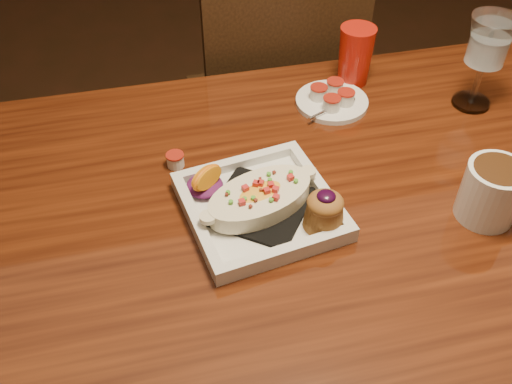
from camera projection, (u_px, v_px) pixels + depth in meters
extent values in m
cube|color=#5F260D|center=(363.00, 205.00, 1.02)|extent=(1.50, 0.90, 0.04)
cylinder|color=black|center=(38.00, 252.00, 1.43)|extent=(0.07, 0.07, 0.71)
cube|color=black|center=(267.00, 110.00, 1.70)|extent=(0.42, 0.42, 0.04)
cylinder|color=black|center=(301.00, 128.00, 2.01)|extent=(0.04, 0.04, 0.45)
cylinder|color=black|center=(206.00, 142.00, 1.95)|extent=(0.04, 0.04, 0.45)
cylinder|color=black|center=(332.00, 193.00, 1.77)|extent=(0.04, 0.04, 0.45)
cylinder|color=black|center=(224.00, 211.00, 1.71)|extent=(0.04, 0.04, 0.45)
cube|color=black|center=(286.00, 70.00, 1.40)|extent=(0.40, 0.03, 0.46)
cube|color=silver|center=(260.00, 210.00, 0.97)|extent=(0.28, 0.28, 0.01)
cube|color=black|center=(260.00, 206.00, 0.97)|extent=(0.21, 0.21, 0.01)
ellipsoid|color=yellow|center=(260.00, 197.00, 0.95)|extent=(0.19, 0.14, 0.03)
ellipsoid|color=#59144F|center=(205.00, 186.00, 0.99)|extent=(0.07, 0.07, 0.02)
cone|color=brown|center=(324.00, 214.00, 0.92)|extent=(0.07, 0.07, 0.05)
ellipsoid|color=brown|center=(325.00, 203.00, 0.90)|extent=(0.06, 0.06, 0.03)
ellipsoid|color=black|center=(326.00, 196.00, 0.89)|extent=(0.03, 0.03, 0.01)
cylinder|color=silver|center=(491.00, 192.00, 0.94)|extent=(0.10, 0.10, 0.10)
cylinder|color=#331D0E|center=(498.00, 173.00, 0.91)|extent=(0.08, 0.08, 0.02)
cylinder|color=silver|center=(471.00, 102.00, 1.20)|extent=(0.08, 0.08, 0.01)
cylinder|color=silver|center=(477.00, 84.00, 1.17)|extent=(0.01, 0.01, 0.09)
cone|color=silver|center=(490.00, 42.00, 1.11)|extent=(0.09, 0.09, 0.10)
cylinder|color=silver|center=(332.00, 102.00, 1.20)|extent=(0.15, 0.15, 0.01)
cylinder|color=silver|center=(319.00, 93.00, 1.19)|extent=(0.03, 0.03, 0.03)
cylinder|color=#B32416|center=(319.00, 87.00, 1.18)|extent=(0.04, 0.04, 0.00)
cylinder|color=silver|center=(335.00, 87.00, 1.21)|extent=(0.03, 0.03, 0.03)
cylinder|color=#B32416|center=(335.00, 82.00, 1.20)|extent=(0.04, 0.04, 0.00)
cylinder|color=silver|center=(346.00, 98.00, 1.18)|extent=(0.03, 0.03, 0.03)
cylinder|color=#B32416|center=(346.00, 92.00, 1.17)|extent=(0.04, 0.04, 0.00)
cylinder|color=silver|center=(332.00, 104.00, 1.17)|extent=(0.03, 0.03, 0.03)
cylinder|color=#B32416|center=(332.00, 98.00, 1.16)|extent=(0.04, 0.04, 0.00)
cylinder|color=silver|center=(175.00, 161.00, 1.06)|extent=(0.03, 0.03, 0.02)
cylinder|color=#B32416|center=(175.00, 155.00, 1.05)|extent=(0.03, 0.03, 0.00)
cone|color=red|center=(355.00, 55.00, 1.23)|extent=(0.08, 0.08, 0.13)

